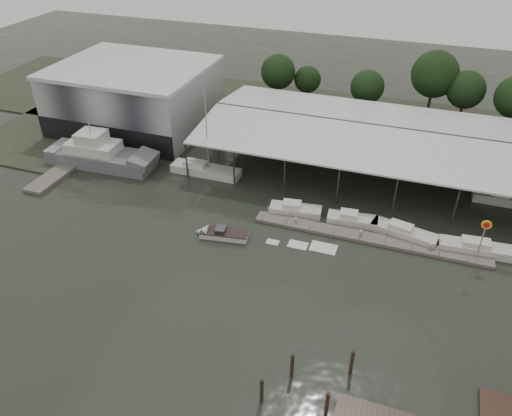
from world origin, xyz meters
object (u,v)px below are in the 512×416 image
(shell_fuel_sign, at_px, (484,233))
(grey_trawler, at_px, (101,155))
(speedboat_underway, at_px, (220,234))
(white_sailboat, at_px, (205,170))

(shell_fuel_sign, distance_m, grey_trawler, 52.96)
(grey_trawler, xyz_separation_m, speedboat_underway, (23.66, -10.73, -1.19))
(shell_fuel_sign, height_order, white_sailboat, white_sailboat)
(shell_fuel_sign, xyz_separation_m, white_sailboat, (-36.95, 7.97, -3.28))
(speedboat_underway, bearing_deg, grey_trawler, -33.25)
(shell_fuel_sign, distance_m, speedboat_underway, 29.65)
(speedboat_underway, bearing_deg, shell_fuel_sign, -178.56)
(grey_trawler, bearing_deg, white_sailboat, 5.84)
(grey_trawler, relative_size, white_sailboat, 1.26)
(shell_fuel_sign, distance_m, white_sailboat, 37.94)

